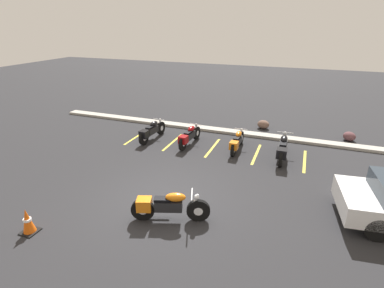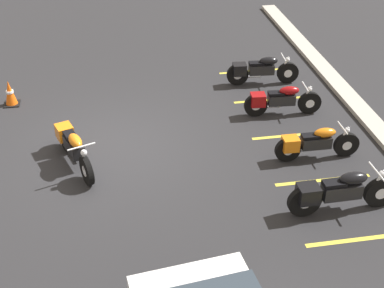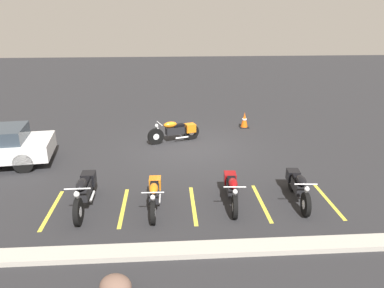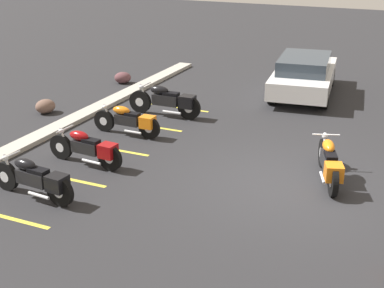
{
  "view_description": "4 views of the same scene",
  "coord_description": "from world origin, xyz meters",
  "px_view_note": "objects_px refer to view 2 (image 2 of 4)",
  "views": [
    {
      "loc": [
        3.48,
        -6.84,
        5.0
      ],
      "look_at": [
        0.1,
        2.12,
        1.04
      ],
      "focal_mm": 28.0,
      "sensor_mm": 36.0,
      "label": 1
    },
    {
      "loc": [
        10.56,
        0.11,
        6.79
      ],
      "look_at": [
        1.32,
        1.69,
        0.76
      ],
      "focal_mm": 50.0,
      "sensor_mm": 36.0,
      "label": 2
    },
    {
      "loc": [
        0.81,
        13.23,
        4.89
      ],
      "look_at": [
        0.07,
        2.39,
        1.01
      ],
      "focal_mm": 35.0,
      "sensor_mm": 36.0,
      "label": 3
    },
    {
      "loc": [
        -10.06,
        -2.4,
        4.89
      ],
      "look_at": [
        0.14,
        2.2,
        0.5
      ],
      "focal_mm": 50.0,
      "sensor_mm": 36.0,
      "label": 4
    }
  ],
  "objects_px": {
    "parked_bike_3": "(338,192)",
    "motorcycle_orange_featured": "(73,146)",
    "parked_bike_2": "(314,143)",
    "parked_bike_0": "(259,70)",
    "traffic_cone": "(10,93)",
    "parked_bike_1": "(279,100)"
  },
  "relations": [
    {
      "from": "parked_bike_0",
      "to": "traffic_cone",
      "type": "height_order",
      "value": "parked_bike_0"
    },
    {
      "from": "motorcycle_orange_featured",
      "to": "parked_bike_2",
      "type": "xyz_separation_m",
      "value": [
        0.72,
        5.25,
        -0.04
      ]
    },
    {
      "from": "motorcycle_orange_featured",
      "to": "parked_bike_2",
      "type": "distance_m",
      "value": 5.3
    },
    {
      "from": "motorcycle_orange_featured",
      "to": "parked_bike_1",
      "type": "height_order",
      "value": "motorcycle_orange_featured"
    },
    {
      "from": "motorcycle_orange_featured",
      "to": "parked_bike_3",
      "type": "xyz_separation_m",
      "value": [
        2.55,
        5.06,
        0.02
      ]
    },
    {
      "from": "parked_bike_0",
      "to": "parked_bike_3",
      "type": "distance_m",
      "value": 5.69
    },
    {
      "from": "traffic_cone",
      "to": "motorcycle_orange_featured",
      "type": "bearing_deg",
      "value": 28.99
    },
    {
      "from": "motorcycle_orange_featured",
      "to": "parked_bike_1",
      "type": "bearing_deg",
      "value": 85.48
    },
    {
      "from": "motorcycle_orange_featured",
      "to": "parked_bike_0",
      "type": "relative_size",
      "value": 0.99
    },
    {
      "from": "motorcycle_orange_featured",
      "to": "parked_bike_0",
      "type": "distance_m",
      "value": 5.99
    },
    {
      "from": "parked_bike_3",
      "to": "motorcycle_orange_featured",
      "type": "bearing_deg",
      "value": 152.45
    },
    {
      "from": "parked_bike_3",
      "to": "parked_bike_2",
      "type": "bearing_deg",
      "value": 83.08
    },
    {
      "from": "motorcycle_orange_featured",
      "to": "parked_bike_2",
      "type": "bearing_deg",
      "value": 62.98
    },
    {
      "from": "parked_bike_3",
      "to": "traffic_cone",
      "type": "xyz_separation_m",
      "value": [
        -5.6,
        -6.75,
        -0.14
      ]
    },
    {
      "from": "parked_bike_3",
      "to": "parked_bike_0",
      "type": "bearing_deg",
      "value": 88.74
    },
    {
      "from": "parked_bike_2",
      "to": "traffic_cone",
      "type": "relative_size",
      "value": 2.84
    },
    {
      "from": "parked_bike_1",
      "to": "parked_bike_2",
      "type": "bearing_deg",
      "value": -81.9
    },
    {
      "from": "parked_bike_0",
      "to": "parked_bike_2",
      "type": "bearing_deg",
      "value": -82.99
    },
    {
      "from": "parked_bike_0",
      "to": "parked_bike_3",
      "type": "height_order",
      "value": "parked_bike_3"
    },
    {
      "from": "parked_bike_1",
      "to": "motorcycle_orange_featured",
      "type": "bearing_deg",
      "value": -161.17
    },
    {
      "from": "parked_bike_0",
      "to": "parked_bike_1",
      "type": "xyz_separation_m",
      "value": [
        1.81,
        0.01,
        -0.01
      ]
    },
    {
      "from": "parked_bike_1",
      "to": "traffic_cone",
      "type": "distance_m",
      "value": 7.02
    }
  ]
}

